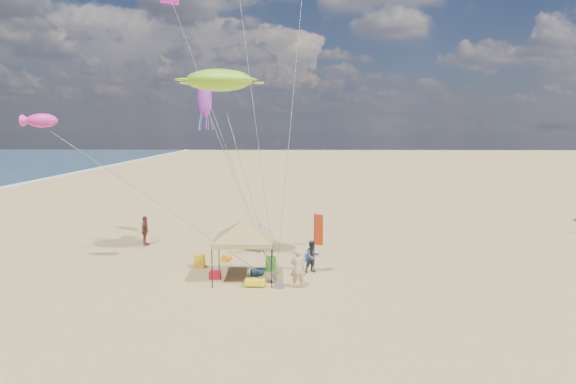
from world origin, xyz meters
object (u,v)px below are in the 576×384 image
person_near_a (298,268)px  person_far_a (145,231)px  beach_cart (255,282)px  canopy_tent (243,222)px  cooler_blue (310,258)px  feather_flag (317,234)px  chair_yellow (200,261)px  chair_green (271,264)px  person_near_b (312,257)px  person_near_c (263,238)px  cooler_red (215,275)px

person_near_a → person_far_a: person_far_a is taller
beach_cart → person_far_a: (-7.49, 8.12, 0.72)m
canopy_tent → cooler_blue: (3.20, 3.47, -2.60)m
feather_flag → chair_yellow: (-6.05, 1.07, -1.70)m
cooler_blue → person_far_a: 10.67m
chair_green → feather_flag: bearing=-14.8°
chair_yellow → person_near_b: (5.82, -0.74, 0.46)m
cooler_blue → beach_cart: bearing=-119.1°
chair_yellow → cooler_blue: bearing=14.5°
canopy_tent → chair_yellow: (-2.52, 2.00, -2.44)m
person_near_c → cooler_red: bearing=66.5°
person_near_c → person_far_a: size_ratio=0.94×
cooler_red → chair_green: chair_green is taller
canopy_tent → chair_yellow: 4.03m
cooler_red → cooler_blue: same height
chair_green → person_near_c: person_near_c is taller
feather_flag → beach_cart: size_ratio=3.41×
cooler_red → chair_green: size_ratio=0.77×
canopy_tent → beach_cart: size_ratio=6.03×
person_near_b → cooler_red: bearing=161.6°
cooler_red → chair_yellow: size_ratio=0.77×
cooler_blue → chair_green: (-2.00, -1.93, 0.16)m
chair_green → person_near_c: (-0.69, 3.88, 0.51)m
person_near_a → chair_green: bearing=-65.2°
feather_flag → person_near_a: (-0.96, -2.20, -1.15)m
chair_yellow → person_near_a: (5.10, -3.27, 0.55)m
cooler_blue → person_near_a: person_near_a is taller
feather_flag → person_far_a: bearing=149.8°
beach_cart → chair_green: bearing=78.1°
person_far_a → person_near_c: bearing=-104.2°
chair_yellow → feather_flag: bearing=-10.0°
chair_yellow → person_near_c: person_near_c is taller
cooler_red → person_near_a: size_ratio=0.30×
feather_flag → person_near_a: bearing=-113.5°
feather_flag → chair_green: feather_flag is taller
person_near_a → person_far_a: bearing=-42.4°
person_near_a → cooler_red: bearing=-19.2°
beach_cart → person_near_a: person_near_a is taller
cooler_blue → person_near_b: size_ratio=0.33×
chair_green → person_near_a: bearing=-64.0°
person_far_a → canopy_tent: bearing=-137.8°
cooler_blue → person_near_c: 3.39m
person_far_a → person_near_b: bearing=-121.7°
person_near_b → person_near_a: bearing=-139.1°
cooler_red → person_far_a: size_ratio=0.29×
cooler_red → chair_green: bearing=30.5°
cooler_blue → person_near_a: size_ratio=0.30×
canopy_tent → feather_flag: (3.53, 0.93, -0.74)m
cooler_blue → person_near_b: person_near_b is taller
beach_cart → person_near_b: size_ratio=0.56×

